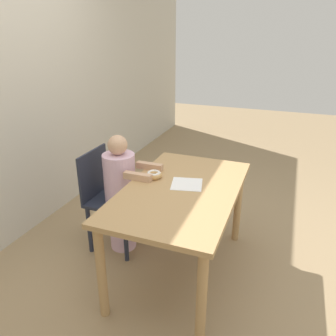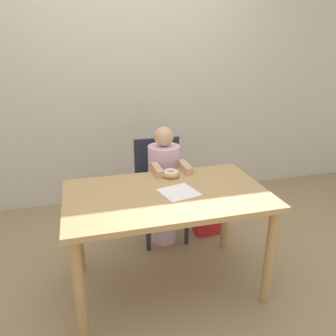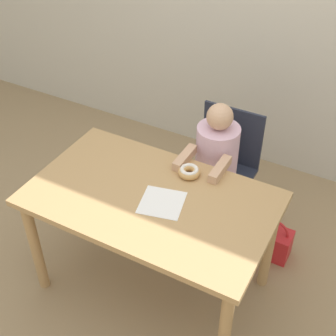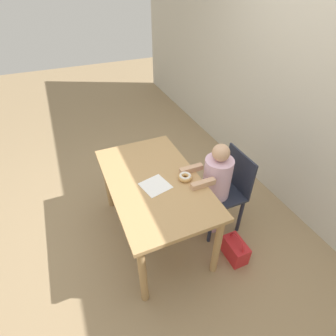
{
  "view_description": "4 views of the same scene",
  "coord_description": "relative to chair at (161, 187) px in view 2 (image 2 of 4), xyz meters",
  "views": [
    {
      "loc": [
        -1.93,
        -0.64,
        1.72
      ],
      "look_at": [
        0.04,
        0.11,
        0.83
      ],
      "focal_mm": 35.0,
      "sensor_mm": 36.0,
      "label": 1
    },
    {
      "loc": [
        -0.49,
        -1.8,
        1.58
      ],
      "look_at": [
        0.04,
        0.11,
        0.83
      ],
      "focal_mm": 35.0,
      "sensor_mm": 36.0,
      "label": 2
    },
    {
      "loc": [
        0.93,
        -1.52,
        2.32
      ],
      "look_at": [
        0.04,
        0.11,
        0.83
      ],
      "focal_mm": 50.0,
      "sensor_mm": 36.0,
      "label": 3
    },
    {
      "loc": [
        1.6,
        -0.56,
        2.16
      ],
      "look_at": [
        0.04,
        0.11,
        0.83
      ],
      "focal_mm": 28.0,
      "sensor_mm": 36.0,
      "label": 4
    }
  ],
  "objects": [
    {
      "name": "ground_plane",
      "position": [
        -0.13,
        -0.67,
        -0.45
      ],
      "size": [
        12.0,
        12.0,
        0.0
      ],
      "primitive_type": "plane",
      "color": "#997F5B"
    },
    {
      "name": "wall_back",
      "position": [
        -0.13,
        0.85,
        0.8
      ],
      "size": [
        8.0,
        0.05,
        2.5
      ],
      "color": "beige",
      "rests_on": "ground_plane"
    },
    {
      "name": "dining_table",
      "position": [
        -0.13,
        -0.67,
        0.17
      ],
      "size": [
        1.27,
        0.76,
        0.71
      ],
      "color": "tan",
      "rests_on": "ground_plane"
    },
    {
      "name": "chair",
      "position": [
        0.0,
        0.0,
        0.0
      ],
      "size": [
        0.39,
        0.4,
        0.84
      ],
      "color": "#232838",
      "rests_on": "ground_plane"
    },
    {
      "name": "child_figure",
      "position": [
        0.0,
        -0.11,
        0.05
      ],
      "size": [
        0.26,
        0.45,
        0.99
      ],
      "color": "silver",
      "rests_on": "ground_plane"
    },
    {
      "name": "donut",
      "position": [
        -0.03,
        -0.42,
        0.29
      ],
      "size": [
        0.12,
        0.12,
        0.05
      ],
      "color": "tan",
      "rests_on": "dining_table"
    },
    {
      "name": "napkin",
      "position": [
        -0.05,
        -0.68,
        0.27
      ],
      "size": [
        0.26,
        0.26,
        0.0
      ],
      "color": "white",
      "rests_on": "dining_table"
    },
    {
      "name": "handbag",
      "position": [
        0.41,
        -0.1,
        -0.34
      ],
      "size": [
        0.25,
        0.15,
        0.3
      ],
      "color": "red",
      "rests_on": "ground_plane"
    }
  ]
}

